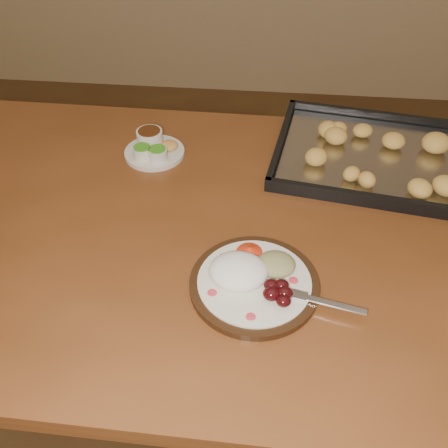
# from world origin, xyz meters

# --- Properties ---
(ground) EXTENTS (4.00, 4.00, 0.00)m
(ground) POSITION_xyz_m (0.00, 0.00, 0.00)
(ground) COLOR brown
(ground) RESTS_ON ground
(dining_table) EXTENTS (1.51, 0.92, 0.75)m
(dining_table) POSITION_xyz_m (0.06, -0.01, 0.65)
(dining_table) COLOR brown
(dining_table) RESTS_ON ground
(dinner_plate) EXTENTS (0.32, 0.24, 0.05)m
(dinner_plate) POSITION_xyz_m (0.11, -0.17, 0.77)
(dinner_plate) COLOR black
(dinner_plate) RESTS_ON dining_table
(condiment_saucer) EXTENTS (0.15, 0.15, 0.05)m
(condiment_saucer) POSITION_xyz_m (-0.16, 0.23, 0.77)
(condiment_saucer) COLOR beige
(condiment_saucer) RESTS_ON dining_table
(baking_tray) EXTENTS (0.55, 0.44, 0.05)m
(baking_tray) POSITION_xyz_m (0.39, 0.25, 0.77)
(baking_tray) COLOR black
(baking_tray) RESTS_ON dining_table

